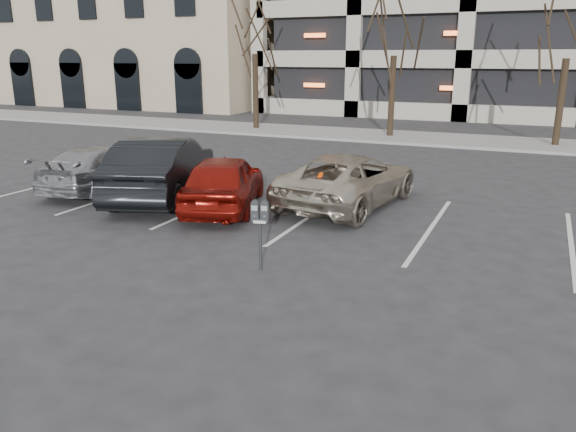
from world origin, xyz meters
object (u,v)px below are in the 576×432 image
object	(u,v)px
suv_silver	(349,180)
car_silver	(101,168)
tree_c	(574,0)
car_red	(224,182)
tree_a	(254,5)
parking_meter	(260,218)
tree_b	(396,2)
car_dark	(162,168)

from	to	relation	value
suv_silver	car_silver	size ratio (longest dim) A/B	1.18
tree_c	car_red	xyz separation A→B (m)	(-7.62, -14.08, -5.06)
tree_a	parking_meter	distance (m)	20.31
tree_c	car_red	distance (m)	16.79
tree_a	suv_silver	bearing A→B (deg)	-53.93
suv_silver	tree_b	bearing A→B (deg)	-73.58
tree_a	tree_c	world-z (taller)	tree_a
tree_b	car_dark	distance (m)	14.95
parking_meter	car_dark	world-z (taller)	car_dark
tree_a	car_dark	distance (m)	15.38
tree_c	parking_meter	xyz separation A→B (m)	(-4.92, -17.43, -4.79)
car_red	car_dark	distance (m)	2.07
car_dark	car_silver	bearing A→B (deg)	-22.75
tree_b	tree_a	bearing A→B (deg)	180.00
suv_silver	car_red	size ratio (longest dim) A/B	1.24
tree_b	suv_silver	bearing A→B (deg)	-80.49
car_red	car_dark	size ratio (longest dim) A/B	0.82
car_dark	tree_b	bearing A→B (deg)	-120.12
tree_b	parking_meter	world-z (taller)	tree_b
tree_a	car_silver	xyz separation A→B (m)	(2.10, -13.66, -5.44)
car_red	car_silver	xyz separation A→B (m)	(-4.28, 0.42, -0.07)
tree_a	suv_silver	world-z (taller)	tree_a
car_dark	car_silver	world-z (taller)	car_dark
tree_c	car_dark	size ratio (longest dim) A/B	1.61
tree_a	parking_meter	bearing A→B (deg)	-62.47
tree_b	parking_meter	bearing A→B (deg)	-83.18
tree_a	parking_meter	world-z (taller)	tree_a
tree_c	suv_silver	xyz separation A→B (m)	(-4.91, -12.48, -5.09)
suv_silver	car_red	world-z (taller)	car_red
car_red	tree_c	bearing A→B (deg)	-137.97
tree_a	tree_b	bearing A→B (deg)	0.00
car_red	car_dark	xyz separation A→B (m)	(-2.05, 0.28, 0.13)
tree_b	car_silver	world-z (taller)	tree_b
tree_b	suv_silver	xyz separation A→B (m)	(2.09, -12.48, -5.26)
tree_c	suv_silver	bearing A→B (deg)	-111.47
tree_b	car_silver	bearing A→B (deg)	-109.73
parking_meter	suv_silver	bearing A→B (deg)	73.49
suv_silver	car_silver	world-z (taller)	suv_silver
tree_b	car_red	world-z (taller)	tree_b
tree_a	parking_meter	size ratio (longest dim) A/B	6.71
tree_b	suv_silver	world-z (taller)	tree_b
parking_meter	car_silver	bearing A→B (deg)	135.19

